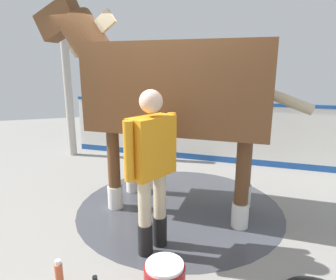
% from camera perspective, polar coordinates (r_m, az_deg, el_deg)
% --- Properties ---
extents(ground_plane, '(16.00, 16.00, 0.02)m').
position_cam_1_polar(ground_plane, '(4.00, -0.85, -13.85)').
color(ground_plane, gray).
extents(wet_patch, '(2.73, 2.73, 0.00)m').
position_cam_1_polar(wet_patch, '(4.14, 2.23, -12.63)').
color(wet_patch, '#42444C').
rests_on(wet_patch, ground).
extents(barrier_wall, '(4.86, 3.40, 1.20)m').
position_cam_1_polar(barrier_wall, '(5.91, 7.81, 1.24)').
color(barrier_wall, white).
rests_on(barrier_wall, ground).
extents(roof_post_near, '(0.16, 0.16, 2.95)m').
position_cam_1_polar(roof_post_near, '(6.47, -18.74, 9.94)').
color(roof_post_near, '#B7B2A8').
rests_on(roof_post_near, ground).
extents(horse, '(3.01, 2.29, 2.73)m').
position_cam_1_polar(horse, '(3.74, 0.75, 9.92)').
color(horse, brown).
rests_on(horse, ground).
extents(handler, '(0.58, 0.44, 1.66)m').
position_cam_1_polar(handler, '(2.89, -3.14, -4.33)').
color(handler, black).
rests_on(handler, ground).
extents(bottle_spray, '(0.07, 0.07, 0.23)m').
position_cam_1_polar(bottle_spray, '(3.00, -20.27, -22.82)').
color(bottle_spray, '#CC5933').
rests_on(bottle_spray, ground).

